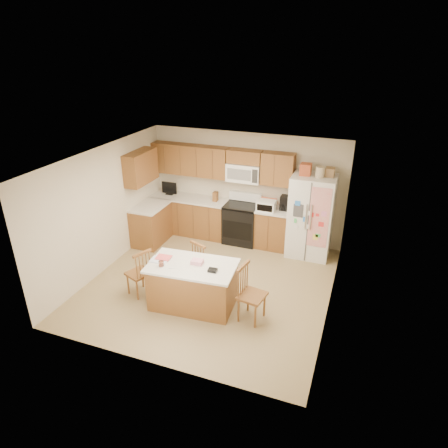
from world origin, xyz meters
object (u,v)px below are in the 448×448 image
at_px(refrigerator, 311,215).
at_px(windsor_chair_back, 204,264).
at_px(windsor_chair_left, 140,273).
at_px(island, 193,285).
at_px(stove, 242,223).
at_px(windsor_chair_right, 251,295).

height_order(refrigerator, windsor_chair_back, refrigerator).
bearing_deg(refrigerator, windsor_chair_back, -131.55).
bearing_deg(windsor_chair_left, island, 1.30).
bearing_deg(stove, windsor_chair_left, -111.83).
bearing_deg(windsor_chair_right, windsor_chair_left, -179.71).
distance_m(stove, windsor_chair_right, 2.88).
xyz_separation_m(windsor_chair_left, windsor_chair_back, (0.96, 0.73, -0.00)).
bearing_deg(windsor_chair_back, stove, 86.53).
distance_m(refrigerator, windsor_chair_back, 2.59).
bearing_deg(refrigerator, island, -121.47).
height_order(refrigerator, island, refrigerator).
bearing_deg(stove, windsor_chair_back, -93.47).
relative_size(stove, windsor_chair_left, 1.21).
xyz_separation_m(windsor_chair_back, windsor_chair_right, (1.15, -0.72, 0.03)).
xyz_separation_m(stove, refrigerator, (1.57, -0.06, 0.45)).
distance_m(stove, island, 2.67).
bearing_deg(refrigerator, windsor_chair_left, -135.18).
xyz_separation_m(stove, windsor_chair_left, (-1.08, -2.70, -0.03)).
bearing_deg(island, stove, 89.42).
distance_m(island, windsor_chair_left, 1.05).
relative_size(island, windsor_chair_right, 1.56).
xyz_separation_m(stove, windsor_chair_right, (1.03, -2.69, 0.00)).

